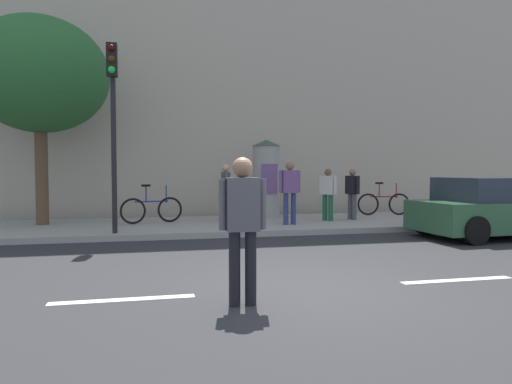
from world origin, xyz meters
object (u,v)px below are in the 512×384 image
object	(u,v)px
pedestrian_tallest	(226,188)
pedestrian_with_backpack	(328,190)
pedestrian_in_red_top	(352,190)
pedestrian_in_dark_shirt	(243,219)
traffic_light	(113,107)
pedestrian_near_pole	(289,187)
bicycle_upright	(384,203)
poster_column	(266,178)
bicycle_leaning	(152,209)
street_tree	(40,76)
parked_car_blue	(496,208)

from	to	relation	value
pedestrian_tallest	pedestrian_with_backpack	bearing A→B (deg)	-8.38
pedestrian_with_backpack	pedestrian_in_red_top	size ratio (longest dim) A/B	1.00
pedestrian_in_dark_shirt	pedestrian_tallest	bearing A→B (deg)	82.58
traffic_light	pedestrian_with_backpack	distance (m)	6.47
pedestrian_tallest	pedestrian_with_backpack	xyz separation A→B (m)	(2.98, -0.44, -0.08)
pedestrian_with_backpack	pedestrian_near_pole	distance (m)	1.56
traffic_light	pedestrian_in_red_top	world-z (taller)	traffic_light
traffic_light	bicycle_upright	xyz separation A→B (m)	(8.35, 2.78, -2.55)
poster_column	pedestrian_in_dark_shirt	size ratio (longest dim) A/B	1.35
pedestrian_tallest	pedestrian_in_dark_shirt	bearing A→B (deg)	-97.42
poster_column	pedestrian_with_backpack	distance (m)	1.98
pedestrian_in_dark_shirt	pedestrian_with_backpack	world-z (taller)	pedestrian_in_dark_shirt
pedestrian_in_dark_shirt	traffic_light	bearing A→B (deg)	108.39
poster_column	pedestrian_near_pole	bearing A→B (deg)	-83.04
pedestrian_tallest	bicycle_upright	distance (m)	5.49
pedestrian_in_red_top	bicycle_leaning	world-z (taller)	pedestrian_in_red_top
poster_column	bicycle_upright	bearing A→B (deg)	1.55
pedestrian_in_red_top	bicycle_upright	distance (m)	1.97
traffic_light	pedestrian_near_pole	xyz separation A→B (m)	(4.53, 0.90, -1.91)
street_tree	bicycle_upright	size ratio (longest dim) A/B	3.18
poster_column	pedestrian_near_pole	world-z (taller)	poster_column
pedestrian_with_backpack	bicycle_leaning	size ratio (longest dim) A/B	0.89
poster_column	bicycle_leaning	size ratio (longest dim) A/B	1.41
poster_column	parked_car_blue	xyz separation A→B (m)	(4.77, -4.18, -0.68)
poster_column	bicycle_leaning	world-z (taller)	poster_column
pedestrian_in_red_top	poster_column	bearing A→B (deg)	158.93
pedestrian_in_dark_shirt	pedestrian_tallest	xyz separation A→B (m)	(1.02, 7.82, 0.07)
traffic_light	street_tree	size ratio (longest dim) A/B	0.78
bicycle_leaning	poster_column	bearing A→B (deg)	9.97
pedestrian_in_red_top	parked_car_blue	xyz separation A→B (m)	(2.33, -3.24, -0.33)
traffic_light	pedestrian_in_dark_shirt	world-z (taller)	traffic_light
street_tree	pedestrian_with_backpack	bearing A→B (deg)	-5.44
pedestrian_with_backpack	bicycle_leaning	world-z (taller)	pedestrian_with_backpack
pedestrian_tallest	bicycle_upright	world-z (taller)	pedestrian_tallest
pedestrian_with_backpack	bicycle_leaning	xyz separation A→B (m)	(-5.08, 0.48, -0.51)
pedestrian_near_pole	pedestrian_in_red_top	xyz separation A→B (m)	(2.22, 0.83, -0.15)
pedestrian_tallest	bicycle_upright	xyz separation A→B (m)	(5.41, 0.76, -0.59)
pedestrian_tallest	pedestrian_with_backpack	size ratio (longest dim) A/B	1.09
pedestrian_near_pole	pedestrian_with_backpack	bearing A→B (deg)	26.06
pedestrian_in_red_top	parked_car_blue	size ratio (longest dim) A/B	0.37
poster_column	pedestrian_tallest	size ratio (longest dim) A/B	1.46
pedestrian_near_pole	pedestrian_in_red_top	size ratio (longest dim) A/B	1.12
bicycle_upright	pedestrian_near_pole	bearing A→B (deg)	-153.81
pedestrian_with_backpack	bicycle_leaning	distance (m)	5.12
parked_car_blue	pedestrian_in_red_top	bearing A→B (deg)	125.74
bicycle_leaning	parked_car_blue	world-z (taller)	parked_car_blue
pedestrian_tallest	bicycle_upright	bearing A→B (deg)	7.97
street_tree	pedestrian_tallest	bearing A→B (deg)	-3.68
pedestrian_in_dark_shirt	pedestrian_in_red_top	world-z (taller)	pedestrian_in_dark_shirt
traffic_light	poster_column	bearing A→B (deg)	31.75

